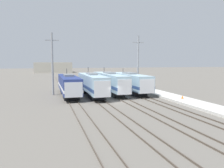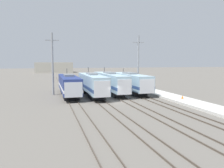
% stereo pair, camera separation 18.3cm
% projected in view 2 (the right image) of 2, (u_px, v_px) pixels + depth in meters
% --- Properties ---
extents(ground_plane, '(400.00, 400.00, 0.00)m').
position_uv_depth(ground_plane, '(114.00, 102.00, 35.60)').
color(ground_plane, '#666059').
extents(rail_pair_far_left, '(1.51, 120.00, 0.15)m').
position_uv_depth(rail_pair_far_left, '(74.00, 104.00, 33.80)').
color(rail_pair_far_left, '#4C4238').
rests_on(rail_pair_far_left, ground_plane).
extents(rail_pair_center_left, '(1.51, 120.00, 0.15)m').
position_uv_depth(rail_pair_center_left, '(101.00, 102.00, 34.99)').
color(rail_pair_center_left, '#4C4238').
rests_on(rail_pair_center_left, ground_plane).
extents(rail_pair_center_right, '(1.51, 120.00, 0.15)m').
position_uv_depth(rail_pair_center_right, '(127.00, 101.00, 36.19)').
color(rail_pair_center_right, '#4C4238').
rests_on(rail_pair_center_right, ground_plane).
extents(rail_pair_far_right, '(1.51, 120.00, 0.15)m').
position_uv_depth(rail_pair_far_right, '(150.00, 100.00, 37.39)').
color(rail_pair_far_right, '#4C4238').
rests_on(rail_pair_far_right, ground_plane).
extents(locomotive_far_left, '(3.10, 17.28, 5.12)m').
position_uv_depth(locomotive_far_left, '(69.00, 85.00, 41.84)').
color(locomotive_far_left, black).
rests_on(locomotive_far_left, ground_plane).
extents(locomotive_center_left, '(2.92, 17.16, 5.39)m').
position_uv_depth(locomotive_center_left, '(92.00, 84.00, 41.73)').
color(locomotive_center_left, '#232326').
rests_on(locomotive_center_left, ground_plane).
extents(locomotive_center_right, '(2.75, 19.60, 5.31)m').
position_uv_depth(locomotive_center_right, '(110.00, 82.00, 45.82)').
color(locomotive_center_right, '#232326').
rests_on(locomotive_center_right, ground_plane).
extents(locomotive_far_right, '(3.14, 18.07, 5.02)m').
position_uv_depth(locomotive_far_right, '(130.00, 82.00, 46.41)').
color(locomotive_far_right, '#232326').
rests_on(locomotive_far_right, ground_plane).
extents(catenary_tower_left, '(2.61, 0.39, 12.11)m').
position_uv_depth(catenary_tower_left, '(53.00, 63.00, 42.51)').
color(catenary_tower_left, gray).
rests_on(catenary_tower_left, ground_plane).
extents(catenary_tower_right, '(2.61, 0.39, 12.11)m').
position_uv_depth(catenary_tower_right, '(138.00, 63.00, 47.49)').
color(catenary_tower_right, gray).
rests_on(catenary_tower_right, ground_plane).
extents(platform, '(4.00, 120.00, 0.38)m').
position_uv_depth(platform, '(174.00, 98.00, 38.66)').
color(platform, beige).
rests_on(platform, ground_plane).
extents(traffic_cone, '(0.38, 0.38, 0.56)m').
position_uv_depth(traffic_cone, '(182.00, 97.00, 36.38)').
color(traffic_cone, orange).
rests_on(traffic_cone, platform).
extents(depot_building, '(21.94, 14.07, 6.21)m').
position_uv_depth(depot_building, '(54.00, 67.00, 134.45)').
color(depot_building, '#B2AD9E').
rests_on(depot_building, ground_plane).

